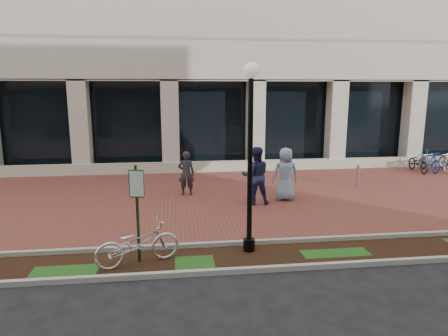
{
  "coord_description": "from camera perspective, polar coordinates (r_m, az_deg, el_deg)",
  "views": [
    {
      "loc": [
        -1.83,
        -13.73,
        3.84
      ],
      "look_at": [
        -0.21,
        -0.8,
        1.23
      ],
      "focal_mm": 32.0,
      "sensor_mm": 36.0,
      "label": 1
    }
  ],
  "objects": [
    {
      "name": "locked_bicycle",
      "position": [
        9.12,
        -12.21,
        -10.45
      ],
      "size": [
        1.99,
        1.27,
        0.99
      ],
      "primitive_type": "imported",
      "rotation": [
        0.0,
        0.0,
        1.92
      ],
      "color": "silver",
      "rests_on": "ground"
    },
    {
      "name": "curb_plaza_side",
      "position": [
        10.14,
        3.85,
        -10.58
      ],
      "size": [
        40.0,
        0.12,
        0.12
      ],
      "primitive_type": "cube",
      "color": "#A1A198",
      "rests_on": "ground"
    },
    {
      "name": "pedestrian_left",
      "position": [
        14.55,
        -5.41,
        -0.75
      ],
      "size": [
        0.62,
        0.43,
        1.62
      ],
      "primitive_type": "imported",
      "rotation": [
        0.0,
        0.0,
        3.07
      ],
      "color": "#25252A",
      "rests_on": "ground"
    },
    {
      "name": "curb_street_side",
      "position": [
        8.79,
        5.76,
        -14.18
      ],
      "size": [
        40.0,
        0.12,
        0.12
      ],
      "primitive_type": "cube",
      "color": "#A1A198",
      "rests_on": "ground"
    },
    {
      "name": "pedestrian_right",
      "position": [
        13.96,
        8.77,
        -0.87
      ],
      "size": [
        0.91,
        0.6,
        1.85
      ],
      "primitive_type": "imported",
      "rotation": [
        0.0,
        0.0,
        3.13
      ],
      "color": "#7B96B8",
      "rests_on": "ground"
    },
    {
      "name": "brick_plaza",
      "position": [
        14.37,
        0.44,
        -4.15
      ],
      "size": [
        40.0,
        9.0,
        0.01
      ],
      "primitive_type": "cube",
      "color": "brown",
      "rests_on": "ground"
    },
    {
      "name": "ground",
      "position": [
        14.37,
        0.44,
        -4.17
      ],
      "size": [
        120.0,
        120.0,
        0.0
      ],
      "primitive_type": "plane",
      "color": "black",
      "rests_on": "ground"
    },
    {
      "name": "bollard",
      "position": [
        16.54,
        18.56,
        -1.01
      ],
      "size": [
        0.12,
        0.12,
        0.94
      ],
      "color": "#B2B2B6",
      "rests_on": "ground"
    },
    {
      "name": "bike_rack_cluster",
      "position": [
        21.29,
        28.51,
        0.82
      ],
      "size": [
        2.97,
        1.76,
        0.99
      ],
      "rotation": [
        0.0,
        0.0,
        0.01
      ],
      "color": "black",
      "rests_on": "ground"
    },
    {
      "name": "pedestrian_mid",
      "position": [
        13.36,
        4.53,
        -1.1
      ],
      "size": [
        0.97,
        0.77,
        1.95
      ],
      "primitive_type": "imported",
      "rotation": [
        0.0,
        0.0,
        3.11
      ],
      "color": "#1D1F49",
      "rests_on": "ground"
    },
    {
      "name": "planting_strip",
      "position": [
        9.48,
        4.72,
        -12.56
      ],
      "size": [
        40.0,
        1.5,
        0.01
      ],
      "primitive_type": "cube",
      "color": "black",
      "rests_on": "ground"
    },
    {
      "name": "lamppost",
      "position": [
        9.14,
        3.77,
        2.78
      ],
      "size": [
        0.36,
        0.36,
        4.4
      ],
      "color": "black",
      "rests_on": "ground"
    },
    {
      "name": "parking_sign",
      "position": [
        8.9,
        -12.33,
        -4.65
      ],
      "size": [
        0.34,
        0.07,
        2.22
      ],
      "rotation": [
        0.0,
        0.0,
        -0.23
      ],
      "color": "#133615",
      "rests_on": "ground"
    }
  ]
}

